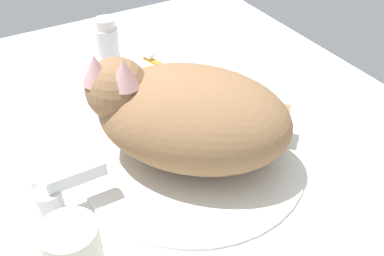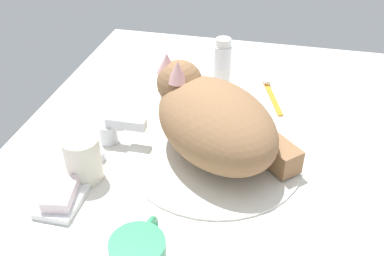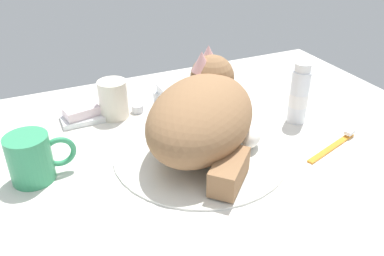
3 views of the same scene
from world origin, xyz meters
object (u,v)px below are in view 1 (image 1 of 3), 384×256
Objects in this scene: faucet at (57,196)px; cat at (186,114)px; toothpaste_bottle at (109,57)px; toothbrush at (168,67)px; rinse_cup at (74,254)px.

faucet is 20.31cm from cat.
toothpaste_bottle reaches higher than toothbrush.
toothbrush is (0.55, -11.76, -5.76)cm from toothpaste_bottle.
toothbrush is (25.07, -29.12, -2.10)cm from faucet.
toothpaste_bottle is at bearing 5.30° from cat.
cat is 3.82× the size of rinse_cup.
rinse_cup is 0.63× the size of toothpaste_bottle.
rinse_cup is at bearing 152.45° from toothpaste_bottle.
toothbrush is at bearing -49.27° from faucet.
toothpaste_bottle is at bearing -35.30° from faucet.
rinse_cup reaches higher than toothbrush.
cat is at bearing -174.70° from toothpaste_bottle.
toothbrush is at bearing -40.02° from rinse_cup.
cat is 27.14cm from toothbrush.
faucet is 30.26cm from toothpaste_bottle.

